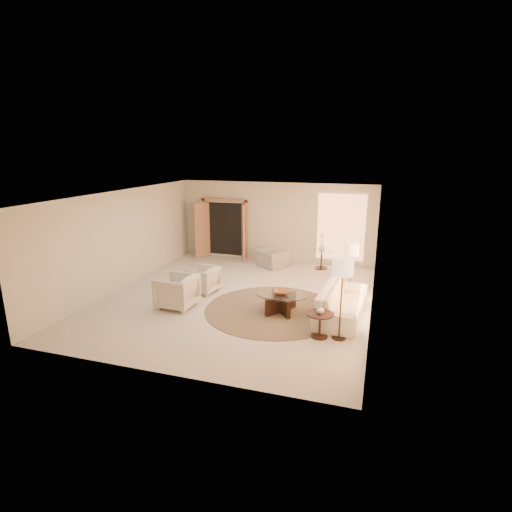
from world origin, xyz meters
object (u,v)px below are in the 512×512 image
(armchair_left, at_px, (203,278))
(end_table, at_px, (320,321))
(bowl, at_px, (281,292))
(sofa, at_px, (341,302))
(end_vase, at_px, (320,310))
(armchair_right, at_px, (177,290))
(floor_lamp_near, at_px, (352,252))
(accent_chair, at_px, (271,255))
(coffee_table, at_px, (281,301))
(side_table, at_px, (321,258))
(floor_lamp_far, at_px, (343,270))
(side_vase, at_px, (322,248))

(armchair_left, distance_m, end_table, 4.03)
(bowl, bearing_deg, sofa, 8.16)
(end_vase, bearing_deg, armchair_right, 170.66)
(armchair_right, xyz_separation_m, floor_lamp_near, (4.14, 1.91, 0.85))
(armchair_left, distance_m, accent_chair, 3.20)
(coffee_table, distance_m, side_table, 4.06)
(armchair_left, height_order, end_table, armchair_left)
(sofa, bearing_deg, end_table, 169.79)
(floor_lamp_near, height_order, bowl, floor_lamp_near)
(side_table, bearing_deg, end_vase, -81.92)
(floor_lamp_far, xyz_separation_m, side_vase, (-1.13, 5.04, -0.79))
(sofa, bearing_deg, armchair_left, 85.70)
(side_table, bearing_deg, armchair_left, -131.21)
(armchair_right, relative_size, bowl, 2.49)
(side_table, height_order, floor_lamp_near, floor_lamp_near)
(armchair_left, bearing_deg, coffee_table, 81.42)
(floor_lamp_near, bearing_deg, end_vase, -99.21)
(floor_lamp_near, bearing_deg, bowl, -136.52)
(end_table, bearing_deg, floor_lamp_near, 80.79)
(floor_lamp_near, xyz_separation_m, floor_lamp_far, (0.00, -2.46, 0.21))
(floor_lamp_far, distance_m, end_vase, 0.99)
(end_vase, bearing_deg, floor_lamp_far, 8.78)
(accent_chair, xyz_separation_m, side_vase, (1.67, 0.29, 0.33))
(floor_lamp_near, bearing_deg, accent_chair, 140.77)
(armchair_left, distance_m, armchair_right, 1.24)
(sofa, xyz_separation_m, side_table, (-1.05, 3.83, 0.02))
(coffee_table, xyz_separation_m, bowl, (0.00, 0.00, 0.22))
(coffee_table, xyz_separation_m, end_vase, (1.12, -1.07, 0.33))
(floor_lamp_far, bearing_deg, sofa, 94.05)
(accent_chair, bearing_deg, floor_lamp_far, 155.40)
(side_table, distance_m, side_vase, 0.36)
(floor_lamp_near, relative_size, floor_lamp_far, 0.86)
(armchair_left, bearing_deg, side_table, 147.71)
(end_table, xyz_separation_m, floor_lamp_far, (0.41, 0.06, 1.15))
(bowl, bearing_deg, armchair_left, 162.50)
(armchair_right, relative_size, accent_chair, 0.98)
(coffee_table, distance_m, bowl, 0.22)
(bowl, bearing_deg, armchair_right, -170.09)
(armchair_left, relative_size, bowl, 2.15)
(coffee_table, height_order, side_vase, side_vase)
(sofa, height_order, coffee_table, sofa)
(side_table, bearing_deg, armchair_right, -123.80)
(sofa, xyz_separation_m, side_vase, (-1.05, 3.83, 0.39))
(coffee_table, relative_size, side_table, 2.19)
(side_table, distance_m, floor_lamp_far, 5.29)
(side_table, height_order, side_vase, side_vase)
(sofa, relative_size, floor_lamp_near, 1.56)
(armchair_left, xyz_separation_m, accent_chair, (1.18, 2.97, 0.01))
(armchair_right, relative_size, side_table, 1.48)
(sofa, bearing_deg, floor_lamp_near, 0.03)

